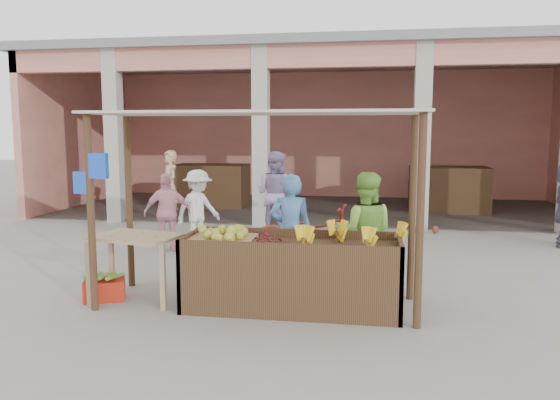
% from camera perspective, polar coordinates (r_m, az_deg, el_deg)
% --- Properties ---
extents(ground, '(60.00, 60.00, 0.00)m').
position_cam_1_polar(ground, '(6.89, -2.93, -10.99)').
color(ground, gray).
rests_on(ground, ground).
extents(market_building, '(14.40, 6.40, 4.20)m').
position_cam_1_polar(market_building, '(15.39, 4.30, 9.29)').
color(market_building, '#E38A76').
rests_on(market_building, ground).
extents(fruit_stall, '(2.60, 0.95, 0.80)m').
position_cam_1_polar(fruit_stall, '(6.70, 1.27, -7.97)').
color(fruit_stall, '#503420').
rests_on(fruit_stall, ground).
extents(stall_awning, '(4.09, 1.35, 2.39)m').
position_cam_1_polar(stall_awning, '(6.61, -3.06, 5.68)').
color(stall_awning, '#503420').
rests_on(stall_awning, ground).
extents(banana_heap, '(1.22, 0.67, 0.22)m').
position_cam_1_polar(banana_heap, '(6.51, 7.10, -3.84)').
color(banana_heap, yellow).
rests_on(banana_heap, fruit_stall).
extents(melon_tray, '(0.81, 0.70, 0.21)m').
position_cam_1_polar(melon_tray, '(6.70, -6.24, -3.62)').
color(melon_tray, tan).
rests_on(melon_tray, fruit_stall).
extents(berry_heap, '(0.45, 0.37, 0.14)m').
position_cam_1_polar(berry_heap, '(6.60, -1.41, -3.97)').
color(berry_heap, maroon).
rests_on(berry_heap, fruit_stall).
extents(side_table, '(1.19, 0.94, 0.85)m').
position_cam_1_polar(side_table, '(7.14, -14.90, -4.68)').
color(side_table, tan).
rests_on(side_table, ground).
extents(papaya_pile, '(0.75, 0.43, 0.21)m').
position_cam_1_polar(papaya_pile, '(7.09, -14.97, -2.72)').
color(papaya_pile, '#579330').
rests_on(papaya_pile, side_table).
extents(red_crate, '(0.60, 0.53, 0.26)m').
position_cam_1_polar(red_crate, '(7.45, -17.87, -8.89)').
color(red_crate, '#B12512').
rests_on(red_crate, ground).
extents(plantain_bundle, '(0.42, 0.29, 0.08)m').
position_cam_1_polar(plantain_bundle, '(7.40, -17.92, -7.61)').
color(plantain_bundle, olive).
rests_on(plantain_bundle, red_crate).
extents(produce_sacks, '(0.86, 0.53, 0.65)m').
position_cam_1_polar(produce_sacks, '(11.84, 15.05, -1.86)').
color(produce_sacks, maroon).
rests_on(produce_sacks, ground).
extents(vendor_blue, '(0.67, 0.52, 1.69)m').
position_cam_1_polar(vendor_blue, '(7.45, 1.13, -2.90)').
color(vendor_blue, '#4D82C0').
rests_on(vendor_blue, ground).
extents(vendor_green, '(0.83, 0.49, 1.71)m').
position_cam_1_polar(vendor_green, '(7.31, 8.84, -3.09)').
color(vendor_green, '#8DD44F').
rests_on(vendor_green, ground).
extents(motorcycle, '(0.91, 2.07, 1.05)m').
position_cam_1_polar(motorcycle, '(8.65, 3.12, -3.63)').
color(motorcycle, maroon).
rests_on(motorcycle, ground).
extents(shopper_a, '(0.99, 1.10, 1.56)m').
position_cam_1_polar(shopper_a, '(10.18, -8.57, -0.59)').
color(shopper_a, white).
rests_on(shopper_a, ground).
extents(shopper_b, '(1.00, 0.78, 1.50)m').
position_cam_1_polar(shopper_b, '(9.94, -11.70, -1.02)').
color(shopper_b, pink).
rests_on(shopper_b, ground).
extents(shopper_e, '(0.80, 0.83, 1.77)m').
position_cam_1_polar(shopper_e, '(13.00, -11.43, 1.52)').
color(shopper_e, tan).
rests_on(shopper_e, ground).
extents(shopper_f, '(1.07, 0.85, 1.91)m').
position_cam_1_polar(shopper_f, '(11.09, -0.49, 1.05)').
color(shopper_f, '#957FAA').
rests_on(shopper_f, ground).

